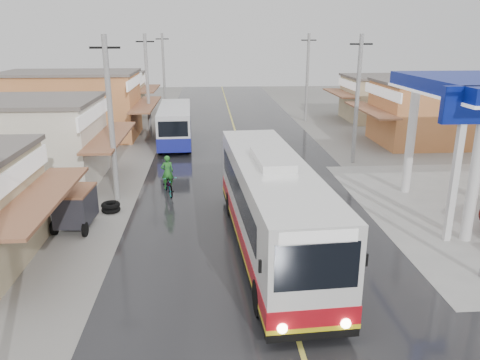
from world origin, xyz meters
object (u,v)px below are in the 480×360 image
at_px(coach_bus, 271,205).
at_px(second_bus, 175,124).
at_px(tyre_stack, 111,207).
at_px(cyclist, 168,182).
at_px(tricycle_near, 75,206).

height_order(coach_bus, second_bus, coach_bus).
height_order(coach_bus, tyre_stack, coach_bus).
height_order(second_bus, cyclist, second_bus).
distance_m(coach_bus, cyclist, 8.22).
xyz_separation_m(second_bus, tyre_stack, (-2.22, -13.84, -1.30)).
height_order(cyclist, tricycle_near, cyclist).
relative_size(second_bus, cyclist, 4.01).
relative_size(cyclist, tyre_stack, 2.42).
relative_size(second_bus, tricycle_near, 3.63).
distance_m(second_bus, tyre_stack, 14.07).
bearing_deg(second_bus, coach_bus, -77.49).
height_order(cyclist, tyre_stack, cyclist).
bearing_deg(cyclist, tricycle_near, -147.27).
bearing_deg(tricycle_near, tyre_stack, 62.31).
distance_m(tricycle_near, tyre_stack, 2.26).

